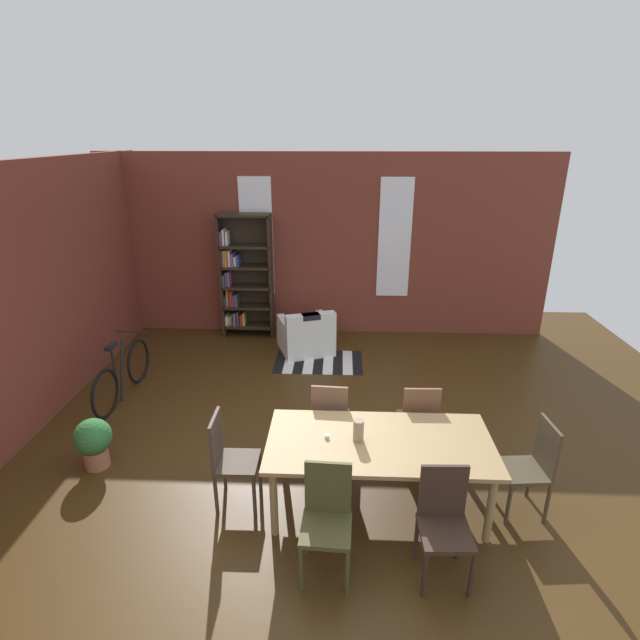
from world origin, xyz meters
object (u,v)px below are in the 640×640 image
Objects in this scene: dining_chair_near_right at (444,520)px; dining_chair_far_right at (418,420)px; dining_table at (379,447)px; dining_chair_head_right at (532,465)px; vase_on_table at (358,430)px; dining_chair_far_left at (330,418)px; potted_plant_by_shelf at (93,441)px; dining_chair_near_left at (327,516)px; armchair_white at (306,336)px; dining_chair_head_left at (229,457)px; bookshelf_tall at (243,277)px; bicycle_second at (123,375)px.

dining_chair_far_right is (0.00, 1.46, 0.00)m from dining_chair_near_right.
dining_chair_head_right is at bearing 0.26° from dining_table.
dining_chair_far_left is (-0.27, 0.73, -0.33)m from vase_on_table.
dining_chair_far_right is 1.68× the size of potted_plant_by_shelf.
dining_chair_near_left reaches higher than armchair_white.
dining_chair_far_right and dining_chair_far_left have the same top height.
vase_on_table reaches higher than armchair_white.
dining_chair_head_left is at bearing 142.54° from dining_chair_near_left.
vase_on_table is at bearing -9.53° from potted_plant_by_shelf.
dining_chair_near_right reaches higher than armchair_white.
bookshelf_tall is (-2.53, 4.97, 0.54)m from dining_chair_near_right.
dining_chair_near_left is at bearing -180.00° from dining_chair_near_right.
dining_table reaches higher than potted_plant_by_shelf.
dining_chair_head_right is 2.02m from dining_chair_far_left.
dining_chair_near_right is at bearing -19.11° from potted_plant_by_shelf.
dining_chair_near_left is 1.68× the size of potted_plant_by_shelf.
dining_chair_head_left is at bearing -16.60° from potted_plant_by_shelf.
dining_chair_far_right is at bearing 21.16° from dining_chair_head_left.
dining_chair_head_left is at bearing -142.23° from dining_chair_far_left.
dining_chair_far_right is 0.60× the size of bicycle_second.
dining_chair_far_left is (-0.94, 0.00, 0.00)m from dining_chair_far_right.
dining_chair_head_right is at bearing -50.64° from bookshelf_tall.
dining_chair_head_left is 1.00× the size of dining_chair_near_right.
armchair_white is at bearing 99.25° from dining_chair_far_left.
vase_on_table is at bearing 132.37° from dining_chair_near_right.
dining_chair_far_left is 0.93× the size of armchair_white.
bookshelf_tall is at bearing 61.37° from bicycle_second.
dining_chair_near_right is at bearing -90.18° from dining_chair_far_right.
bookshelf_tall is at bearing 125.78° from dining_chair_far_right.
dining_chair_far_right reaches higher than armchair_white.
dining_chair_far_right is 0.93× the size of armchair_white.
dining_chair_near_left is at bearing -43.37° from bicycle_second.
dining_chair_near_right is 1.68× the size of potted_plant_by_shelf.
potted_plant_by_shelf is at bearing -103.73° from bookshelf_tall.
armchair_white is (-1.40, 4.28, -0.23)m from dining_chair_near_right.
dining_chair_near_right reaches higher than potted_plant_by_shelf.
dining_chair_near_left is at bearing -89.68° from dining_chair_far_left.
bicycle_second is (-1.25, -2.28, -0.73)m from bookshelf_tall.
vase_on_table is 1.64m from dining_chair_head_right.
vase_on_table is at bearing -78.34° from armchair_white.
dining_chair_far_left is at bearing 5.90° from potted_plant_by_shelf.
dining_table is 2.19× the size of dining_chair_head_left.
dining_chair_near_right is 1.00× the size of dining_chair_far_right.
dining_chair_head_right is 0.93× the size of armchair_white.
bookshelf_tall reaches higher than armchair_white.
armchair_white is (-0.46, 2.82, -0.23)m from dining_chair_far_left.
bookshelf_tall reaches higher than dining_chair_near_left.
potted_plant_by_shelf is at bearing 170.47° from vase_on_table.
dining_chair_near_left is at bearing -83.76° from armchair_white.
bookshelf_tall is at bearing 98.72° from dining_chair_head_left.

